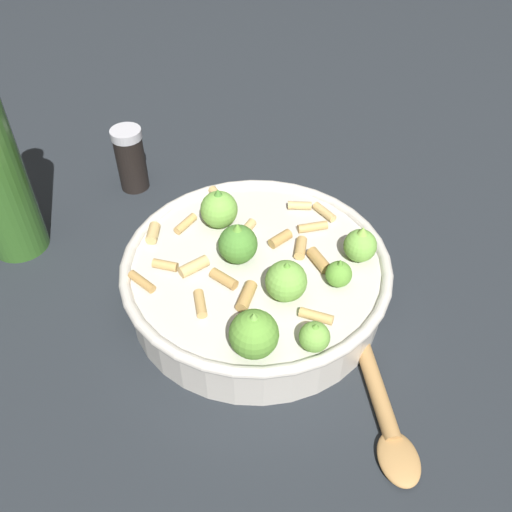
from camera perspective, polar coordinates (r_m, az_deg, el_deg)
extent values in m
plane|color=#23282D|center=(0.62, 0.00, -4.34)|extent=(2.40, 2.40, 0.00)
cylinder|color=beige|center=(0.60, 0.00, -2.59)|extent=(0.27, 0.27, 0.05)
torus|color=beige|center=(0.58, 0.00, -0.71)|extent=(0.29, 0.29, 0.01)
sphere|color=#75B247|center=(0.58, 10.77, 1.07)|extent=(0.03, 0.03, 0.03)
cone|color=#8CC64C|center=(0.57, 11.01, 2.38)|extent=(0.02, 0.02, 0.01)
sphere|color=#75B247|center=(0.50, 6.10, -8.35)|extent=(0.03, 0.03, 0.03)
cone|color=#609E38|center=(0.49, 6.21, -7.41)|extent=(0.02, 0.02, 0.01)
sphere|color=#609E38|center=(0.49, -0.22, -8.12)|extent=(0.04, 0.04, 0.04)
cone|color=#75B247|center=(0.47, -0.23, -6.56)|extent=(0.02, 0.02, 0.01)
sphere|color=#75B247|center=(0.53, 3.15, -2.62)|extent=(0.04, 0.04, 0.04)
cone|color=#609E38|center=(0.52, 3.23, -1.18)|extent=(0.02, 0.02, 0.01)
sphere|color=#75B247|center=(0.61, -3.87, 4.85)|extent=(0.04, 0.04, 0.04)
cone|color=#4C8933|center=(0.60, -3.96, 6.34)|extent=(0.02, 0.02, 0.02)
sphere|color=#4C8933|center=(0.57, -1.88, 1.27)|extent=(0.04, 0.04, 0.04)
cone|color=#609E38|center=(0.55, -1.93, 2.77)|extent=(0.02, 0.02, 0.01)
sphere|color=#609E38|center=(0.55, 8.50, -2.13)|extent=(0.03, 0.03, 0.03)
cone|color=#609E38|center=(0.54, 8.66, -1.09)|extent=(0.01, 0.01, 0.01)
cylinder|color=tan|center=(0.65, -4.01, 6.23)|extent=(0.03, 0.03, 0.01)
cylinder|color=tan|center=(0.60, 2.54, 1.80)|extent=(0.02, 0.03, 0.01)
cylinder|color=tan|center=(0.62, -7.34, 3.35)|extent=(0.02, 0.03, 0.01)
cylinder|color=tan|center=(0.64, 4.56, 5.26)|extent=(0.03, 0.02, 0.01)
cylinder|color=tan|center=(0.64, 7.11, 4.56)|extent=(0.03, 0.03, 0.01)
cylinder|color=tan|center=(0.57, -9.42, -0.94)|extent=(0.03, 0.01, 0.01)
cylinder|color=tan|center=(0.61, 5.90, 3.03)|extent=(0.03, 0.03, 0.01)
cylinder|color=tan|center=(0.59, 4.67, 0.85)|extent=(0.02, 0.03, 0.01)
cylinder|color=tan|center=(0.55, -3.37, -2.39)|extent=(0.03, 0.02, 0.01)
cylinder|color=tan|center=(0.61, -10.60, 2.45)|extent=(0.02, 0.03, 0.01)
cylinder|color=tan|center=(0.56, -11.78, -2.62)|extent=(0.03, 0.02, 0.01)
cylinder|color=tan|center=(0.54, -1.00, -4.20)|extent=(0.01, 0.03, 0.01)
cylinder|color=tan|center=(0.61, -1.07, 2.71)|extent=(0.01, 0.03, 0.01)
cylinder|color=tan|center=(0.52, 6.27, -6.22)|extent=(0.03, 0.01, 0.01)
cylinder|color=tan|center=(0.53, -5.81, -4.94)|extent=(0.02, 0.03, 0.01)
cylinder|color=tan|center=(0.57, -6.48, -1.09)|extent=(0.03, 0.03, 0.01)
cylinder|color=tan|center=(0.57, 6.54, -0.42)|extent=(0.03, 0.03, 0.01)
cylinder|color=black|center=(0.76, -12.83, 9.41)|extent=(0.04, 0.04, 0.08)
cylinder|color=silver|center=(0.74, -13.37, 12.23)|extent=(0.04, 0.04, 0.01)
cylinder|color=#B2844C|center=(0.57, 11.18, -9.66)|extent=(0.10, 0.18, 0.02)
ellipsoid|color=#B2844C|center=(0.52, 14.60, -19.72)|extent=(0.06, 0.06, 0.01)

